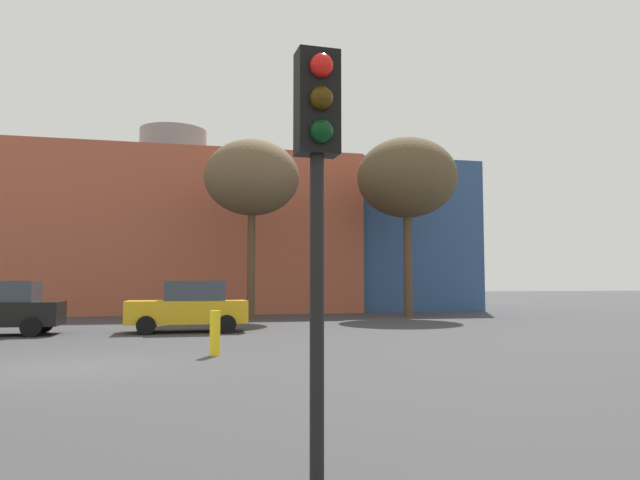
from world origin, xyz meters
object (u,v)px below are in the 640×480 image
(parked_car_2, at_px, (189,307))
(bollard_yellow_0, at_px, (215,333))
(traffic_light_near_right, at_px, (318,162))
(bare_tree_1, at_px, (252,178))
(bare_tree_0, at_px, (407,178))

(parked_car_2, bearing_deg, bollard_yellow_0, 94.33)
(traffic_light_near_right, distance_m, bollard_yellow_0, 9.41)
(traffic_light_near_right, xyz_separation_m, bare_tree_1, (1.99, 22.60, 3.89))
(traffic_light_near_right, height_order, bare_tree_1, bare_tree_1)
(bare_tree_0, xyz_separation_m, bare_tree_1, (-7.94, -0.46, -0.40))
(bare_tree_1, bearing_deg, traffic_light_near_right, -95.03)
(traffic_light_near_right, height_order, bollard_yellow_0, traffic_light_near_right)
(bare_tree_0, relative_size, bollard_yellow_0, 8.74)
(bollard_yellow_0, bearing_deg, bare_tree_1, 80.15)
(parked_car_2, relative_size, bare_tree_1, 0.48)
(bare_tree_0, bearing_deg, parked_car_2, -147.09)
(traffic_light_near_right, xyz_separation_m, bollard_yellow_0, (-0.35, 9.15, -2.17))
(bare_tree_0, distance_m, bollard_yellow_0, 18.46)
(parked_car_2, height_order, bare_tree_1, bare_tree_1)
(bare_tree_1, relative_size, bollard_yellow_0, 8.11)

